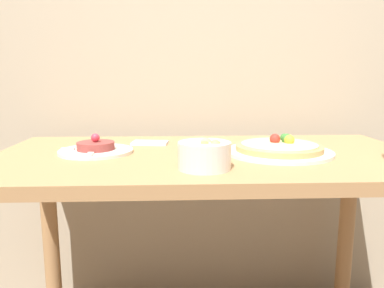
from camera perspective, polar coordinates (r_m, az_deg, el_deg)
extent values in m
cube|color=#AD7F51|center=(1.14, 2.41, -2.25)|extent=(1.29, 0.67, 0.03)
cylinder|color=#AD7F51|center=(1.59, -20.72, -13.43)|extent=(0.06, 0.06, 0.71)
cylinder|color=#AD7F51|center=(1.66, 22.43, -12.52)|extent=(0.06, 0.06, 0.71)
cylinder|color=silver|center=(1.15, 13.08, -1.19)|extent=(0.32, 0.32, 0.01)
cylinder|color=tan|center=(1.15, 13.11, -0.58)|extent=(0.26, 0.26, 0.02)
cylinder|color=beige|center=(1.15, 13.13, -0.07)|extent=(0.23, 0.23, 0.01)
sphere|color=#387F33|center=(1.22, 13.87, 0.96)|extent=(0.03, 0.03, 0.03)
sphere|color=gold|center=(1.17, 14.62, 0.60)|extent=(0.03, 0.03, 0.03)
sphere|color=#387F33|center=(1.18, 14.25, 0.75)|extent=(0.03, 0.03, 0.03)
sphere|color=#B22D23|center=(1.17, 12.52, 0.75)|extent=(0.03, 0.03, 0.03)
sphere|color=gold|center=(1.19, 14.51, 0.77)|extent=(0.03, 0.03, 0.03)
cylinder|color=silver|center=(1.17, -14.42, -1.07)|extent=(0.22, 0.22, 0.01)
cylinder|color=#933D38|center=(1.17, -14.46, -0.26)|extent=(0.11, 0.11, 0.02)
sphere|color=#E0384C|center=(1.17, -14.51, 0.93)|extent=(0.03, 0.03, 0.03)
cube|color=white|center=(1.16, -10.37, -0.66)|extent=(0.04, 0.02, 0.01)
cube|color=white|center=(1.25, -13.67, 0.04)|extent=(0.02, 0.04, 0.01)
cube|color=white|center=(1.19, -18.39, -0.70)|extent=(0.04, 0.02, 0.01)
cube|color=white|center=(1.09, -15.33, -1.52)|extent=(0.02, 0.04, 0.01)
cylinder|color=silver|center=(0.94, 1.90, -1.76)|extent=(0.13, 0.13, 0.07)
sphere|color=#B7BC70|center=(0.93, 1.93, -0.03)|extent=(0.03, 0.03, 0.03)
sphere|color=#8EA34C|center=(0.91, 1.94, -0.30)|extent=(0.03, 0.03, 0.03)
sphere|color=#B7BC70|center=(0.94, 2.15, 0.06)|extent=(0.03, 0.03, 0.03)
sphere|color=#A3B25B|center=(0.92, 3.74, -0.23)|extent=(0.03, 0.03, 0.03)
cube|color=white|center=(1.29, -6.43, 0.18)|extent=(0.13, 0.09, 0.01)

